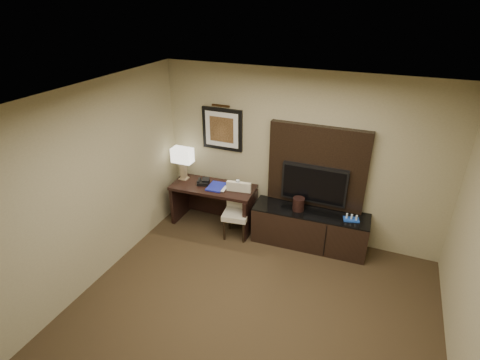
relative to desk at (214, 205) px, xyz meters
The scene contains 18 objects.
floor 2.56m from the desk, 58.13° to the right, with size 4.50×5.00×0.01m, color #332517.
ceiling 3.44m from the desk, 58.13° to the right, with size 4.50×5.00×0.01m, color silver.
wall_back 1.69m from the desk, 14.67° to the left, with size 4.50×0.01×2.70m, color tan.
wall_left 2.53m from the desk, 113.01° to the right, with size 0.01×5.00×2.70m, color tan.
desk is the anchor object (origin of this frame).
credenza 1.66m from the desk, ahead, with size 1.78×0.50×0.61m, color black.
tv_wall_panel 1.89m from the desk, 10.05° to the left, with size 1.50×0.12×1.30m, color black.
tv 1.77m from the desk, ahead, with size 1.00×0.08×0.60m, color black.
artwork 1.32m from the desk, 83.58° to the left, with size 0.70×0.04×0.70m, color black.
picture_light 1.70m from the desk, 82.74° to the left, with size 0.04×0.04×0.30m, color #3F2714.
desk_chair 0.52m from the desk, 19.31° to the right, with size 0.40×0.47×0.84m, color beige, non-canonical shape.
table_lamp 0.89m from the desk, behind, with size 0.36×0.21×0.59m, color #98825F, non-canonical shape.
desk_phone 0.46m from the desk, behind, with size 0.19×0.17×0.10m, color black, non-canonical shape.
blue_folder 0.39m from the desk, 13.18° to the right, with size 0.26×0.35×0.02m, color #171F96.
book 0.50m from the desk, 30.25° to the right, with size 0.16×0.02×0.22m, color #BCB394.
water_bottle 0.65m from the desk, ahead, with size 0.06×0.06×0.19m, color silver.
ice_bucket 1.50m from the desk, ahead, with size 0.19×0.19×0.21m, color black.
minibar_tray 2.28m from the desk, ahead, with size 0.23×0.14×0.08m, color #1B48B5, non-canonical shape.
Camera 1 is at (1.20, -2.79, 3.65)m, focal length 28.00 mm.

